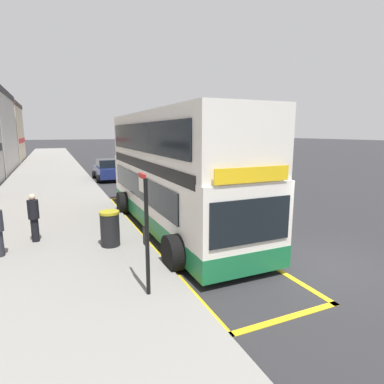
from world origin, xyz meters
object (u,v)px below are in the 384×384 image
object	(u,v)px
double_decker_bus	(174,175)
bus_stop_sign	(146,225)
parked_car_navy_far	(108,170)
pedestrian_further_back	(34,216)
parked_car_navy_behind	(181,167)
litter_bin	(110,228)

from	to	relation	value
double_decker_bus	bus_stop_sign	distance (m)	5.45
parked_car_navy_far	pedestrian_further_back	distance (m)	14.50
double_decker_bus	pedestrian_further_back	world-z (taller)	double_decker_bus
parked_car_navy_behind	litter_bin	world-z (taller)	parked_car_navy_behind
parked_car_navy_behind	parked_car_navy_far	size ratio (longest dim) A/B	1.00
double_decker_bus	bus_stop_sign	bearing A→B (deg)	-116.99
double_decker_bus	parked_car_navy_behind	world-z (taller)	double_decker_bus
litter_bin	pedestrian_further_back	bearing A→B (deg)	147.55
parked_car_navy_far	litter_bin	bearing A→B (deg)	-97.35
double_decker_bus	parked_car_navy_far	distance (m)	13.72
double_decker_bus	litter_bin	bearing A→B (deg)	-151.21
double_decker_bus	litter_bin	world-z (taller)	double_decker_bus
parked_car_navy_behind	litter_bin	bearing A→B (deg)	-117.17
double_decker_bus	pedestrian_further_back	bearing A→B (deg)	-178.82
double_decker_bus	pedestrian_further_back	distance (m)	5.02
parked_car_navy_behind	pedestrian_further_back	bearing A→B (deg)	-126.08
parked_car_navy_far	bus_stop_sign	bearing A→B (deg)	-94.99
double_decker_bus	parked_car_navy_behind	size ratio (longest dim) A/B	2.49
parked_car_navy_behind	litter_bin	size ratio (longest dim) A/B	3.76
bus_stop_sign	parked_car_navy_behind	xyz separation A→B (m)	(7.97, 17.85, -0.92)
bus_stop_sign	parked_car_navy_behind	size ratio (longest dim) A/B	0.64
pedestrian_further_back	litter_bin	size ratio (longest dim) A/B	1.43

